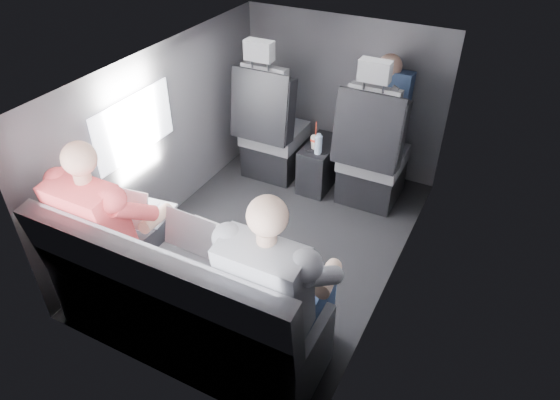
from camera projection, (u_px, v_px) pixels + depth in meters
The scene contains 20 objects.
floor at pixel (272, 241), 3.76m from camera, with size 2.60×2.60×0.00m, color black.
ceiling at pixel (270, 69), 2.98m from camera, with size 2.60×2.60×0.00m, color #B2B2AD.
panel_left at pixel (165, 136), 3.70m from camera, with size 0.02×2.60×1.35m, color #56565B.
panel_right at pixel (402, 201), 3.03m from camera, with size 0.02×2.60×1.35m, color #56565B.
panel_front at pixel (342, 95), 4.31m from camera, with size 1.80×0.02×1.35m, color #56565B.
panel_back at pixel (146, 290), 2.43m from camera, with size 1.80×0.02×1.35m, color #56565B.
side_window at pixel (135, 126), 3.35m from camera, with size 0.02×0.75×0.42m, color white.
seatbelt at pixel (369, 122), 3.61m from camera, with size 0.05×0.01×0.65m, color black.
front_seat_left at pixel (272, 134), 4.30m from camera, with size 0.52×0.58×1.26m.
front_seat_right at pixel (371, 159), 3.97m from camera, with size 0.52×0.58×1.26m.
center_console at pixel (320, 164), 4.28m from camera, with size 0.24×0.48×0.41m.
rear_bench at pixel (184, 308), 2.81m from camera, with size 1.60×0.57×0.92m.
soda_cup at pixel (315, 142), 4.06m from camera, with size 0.08×0.08×0.25m.
water_bottle at pixel (318, 144), 4.00m from camera, with size 0.06×0.06×0.18m.
laptop_white at pixel (136, 209), 3.03m from camera, with size 0.37×0.36×0.26m.
laptop_silver at pixel (200, 234), 2.85m from camera, with size 0.33×0.30×0.23m.
laptop_black at pixel (294, 273), 2.59m from camera, with size 0.31×0.28×0.21m.
passenger_rear_left at pixel (113, 227), 2.89m from camera, with size 0.51×0.63×1.24m.
passenger_rear_right at pixel (279, 288), 2.48m from camera, with size 0.52×0.64×1.26m.
passenger_front_right at pixel (384, 107), 3.96m from camera, with size 0.38×0.38×0.73m.
Camera 1 is at (1.37, -2.53, 2.44)m, focal length 32.00 mm.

